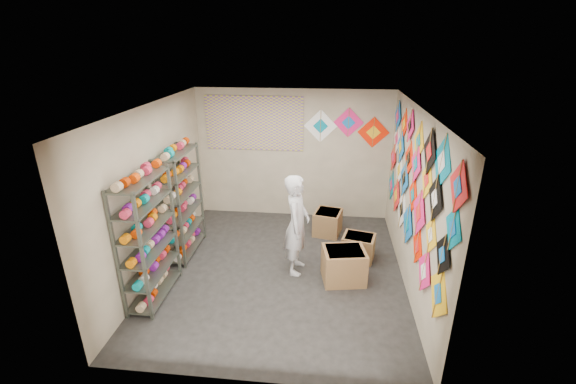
# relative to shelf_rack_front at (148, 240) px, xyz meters

# --- Properties ---
(ground) EXTENTS (4.50, 4.50, 0.00)m
(ground) POSITION_rel_shelf_rack_front_xyz_m (1.78, 0.85, -0.95)
(ground) COLOR black
(room_walls) EXTENTS (4.50, 4.50, 4.50)m
(room_walls) POSITION_rel_shelf_rack_front_xyz_m (1.78, 0.85, 0.69)
(room_walls) COLOR #B9A88D
(room_walls) RESTS_ON ground
(shelf_rack_front) EXTENTS (0.40, 1.10, 1.90)m
(shelf_rack_front) POSITION_rel_shelf_rack_front_xyz_m (0.00, 0.00, 0.00)
(shelf_rack_front) COLOR #4C5147
(shelf_rack_front) RESTS_ON ground
(shelf_rack_back) EXTENTS (0.40, 1.10, 1.90)m
(shelf_rack_back) POSITION_rel_shelf_rack_front_xyz_m (0.00, 1.30, 0.00)
(shelf_rack_back) COLOR #4C5147
(shelf_rack_back) RESTS_ON ground
(string_spools) EXTENTS (0.12, 2.36, 0.12)m
(string_spools) POSITION_rel_shelf_rack_front_xyz_m (-0.00, 0.65, 0.10)
(string_spools) COLOR #E12C4D
(string_spools) RESTS_ON ground
(kite_wall_display) EXTENTS (0.06, 4.26, 2.06)m
(kite_wall_display) POSITION_rel_shelf_rack_front_xyz_m (3.76, 0.88, 0.67)
(kite_wall_display) COLOR yellow
(kite_wall_display) RESTS_ON room_walls
(back_wall_kites) EXTENTS (1.70, 0.02, 0.80)m
(back_wall_kites) POSITION_rel_shelf_rack_front_xyz_m (2.84, 3.09, 1.01)
(back_wall_kites) COLOR white
(back_wall_kites) RESTS_ON room_walls
(poster) EXTENTS (2.00, 0.01, 1.10)m
(poster) POSITION_rel_shelf_rack_front_xyz_m (0.98, 3.08, 1.05)
(poster) COLOR #70489D
(poster) RESTS_ON room_walls
(shopkeeper) EXTENTS (0.68, 0.50, 1.67)m
(shopkeeper) POSITION_rel_shelf_rack_front_xyz_m (2.05, 0.91, -0.11)
(shopkeeper) COLOR beige
(shopkeeper) RESTS_ON ground
(carton_a) EXTENTS (0.73, 0.64, 0.54)m
(carton_a) POSITION_rel_shelf_rack_front_xyz_m (2.82, 0.70, -0.68)
(carton_a) COLOR #9C7744
(carton_a) RESTS_ON ground
(carton_b) EXTENTS (0.62, 0.55, 0.44)m
(carton_b) POSITION_rel_shelf_rack_front_xyz_m (3.09, 1.39, -0.73)
(carton_b) COLOR #9C7744
(carton_b) RESTS_ON ground
(carton_c) EXTENTS (0.60, 0.63, 0.47)m
(carton_c) POSITION_rel_shelf_rack_front_xyz_m (2.55, 2.27, -0.71)
(carton_c) COLOR #9C7744
(carton_c) RESTS_ON ground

